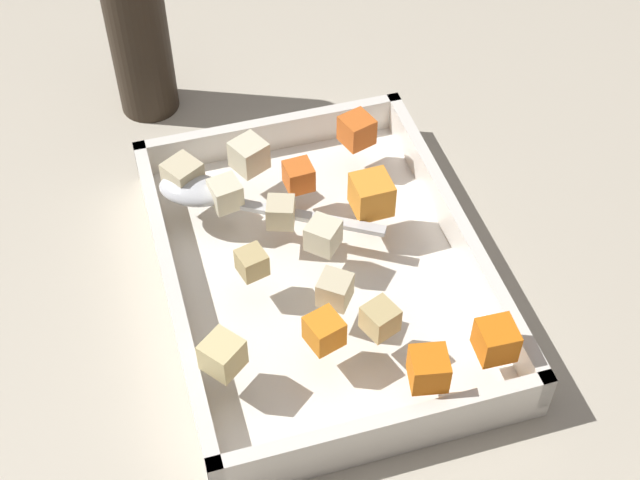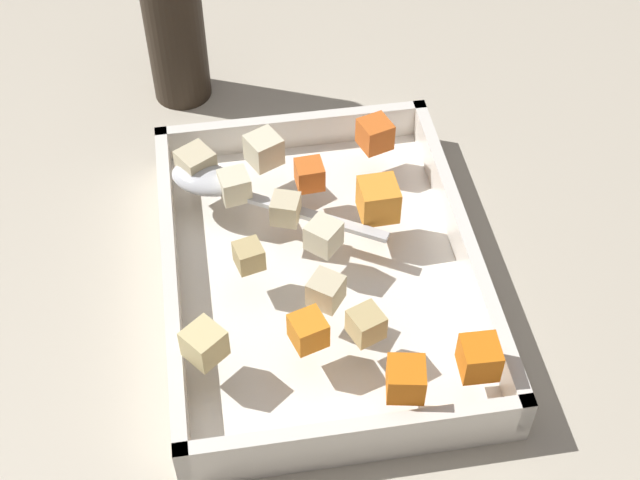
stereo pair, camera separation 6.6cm
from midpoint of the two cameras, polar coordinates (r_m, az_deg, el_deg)
ground_plane at (r=0.83m, az=1.01°, el=-2.44°), size 4.00×4.00×0.00m
baking_dish at (r=0.81m, az=2.34°, el=-2.30°), size 0.37×0.28×0.05m
carrot_chunk_corner_se at (r=0.71m, az=1.93°, el=-5.89°), size 0.03×0.03×0.03m
carrot_chunk_far_left at (r=0.83m, az=1.62°, el=4.07°), size 0.03×0.03×0.02m
carrot_chunk_heap_top at (r=0.71m, az=12.73°, el=-7.43°), size 0.03×0.03×0.03m
carrot_chunk_near_spoon at (r=0.81m, az=6.08°, el=2.46°), size 0.03×0.03×0.03m
carrot_chunk_front_center at (r=0.87m, az=5.70°, el=6.61°), size 0.04×0.04×0.03m
carrot_chunk_back_center at (r=0.69m, az=8.24°, el=-8.86°), size 0.03×0.03×0.03m
potato_chunk_rim_edge at (r=0.84m, az=-5.63°, el=4.69°), size 0.04×0.04×0.03m
potato_chunk_under_handle at (r=0.80m, az=0.18°, el=1.87°), size 0.03×0.03×0.02m
potato_chunk_mid_right at (r=0.76m, az=-2.06°, el=-1.13°), size 0.03×0.03×0.02m
potato_chunk_corner_nw at (r=0.71m, az=-4.67°, el=-6.70°), size 0.04×0.04×0.03m
potato_chunk_near_left at (r=0.85m, az=-1.35°, el=5.65°), size 0.04×0.04×0.03m
potato_chunk_heap_side at (r=0.82m, az=-3.14°, el=3.35°), size 0.03×0.03×0.03m
potato_chunk_corner_sw at (r=0.78m, az=2.67°, el=0.17°), size 0.04×0.04×0.03m
potato_chunk_center at (r=0.72m, az=5.59°, el=-5.47°), size 0.03×0.03×0.02m
potato_chunk_far_right at (r=0.74m, az=2.95°, el=-3.36°), size 0.04×0.04×0.03m
serving_spoon at (r=0.83m, az=-4.27°, el=3.50°), size 0.13×0.19×0.02m
pepper_mill at (r=0.96m, az=-7.42°, el=14.58°), size 0.06×0.06×0.25m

